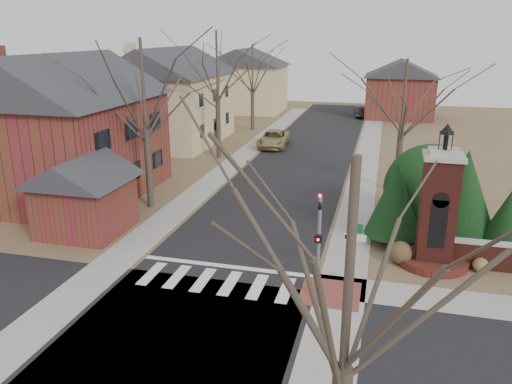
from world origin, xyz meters
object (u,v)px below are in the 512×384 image
(traffic_signal_pole, at_px, (319,238))
(sign_post, at_px, (354,242))
(brick_gate_monument, at_px, (437,219))
(distant_car, at_px, (360,112))
(pickup_truck, at_px, (274,139))

(traffic_signal_pole, distance_m, sign_post, 2.02)
(brick_gate_monument, bearing_deg, traffic_signal_pole, -136.76)
(brick_gate_monument, xyz_separation_m, distant_car, (-5.60, 41.81, -1.53))
(traffic_signal_pole, xyz_separation_m, brick_gate_monument, (4.70, 4.42, -0.42))
(sign_post, height_order, distant_car, sign_post)
(brick_gate_monument, xyz_separation_m, pickup_truck, (-12.40, 22.25, -1.42))
(brick_gate_monument, relative_size, pickup_truck, 1.21)
(distant_car, bearing_deg, sign_post, 85.26)
(traffic_signal_pole, relative_size, distant_car, 1.16)
(sign_post, relative_size, pickup_truck, 0.51)
(pickup_truck, bearing_deg, sign_post, -72.78)
(traffic_signal_pole, bearing_deg, brick_gate_monument, 43.24)
(traffic_signal_pole, height_order, pickup_truck, traffic_signal_pole)
(sign_post, relative_size, brick_gate_monument, 0.42)
(traffic_signal_pole, relative_size, pickup_truck, 0.84)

